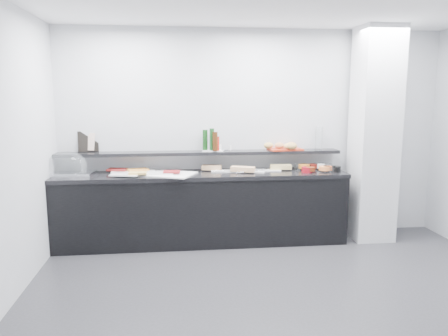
{
  "coord_description": "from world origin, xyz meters",
  "views": [
    {
      "loc": [
        -1.03,
        -3.64,
        1.85
      ],
      "look_at": [
        -0.45,
        1.45,
        1.0
      ],
      "focal_mm": 35.0,
      "sensor_mm": 36.0,
      "label": 1
    }
  ],
  "objects": [
    {
      "name": "fill_black_fruit",
      "position": [
        0.89,
        1.61,
        0.95
      ],
      "size": [
        0.14,
        0.14,
        0.05
      ],
      "primitive_type": "cylinder",
      "rotation": [
        0.0,
        0.0,
        0.43
      ],
      "color": "#DA501D",
      "rests_on": "bowl_black_fruit"
    },
    {
      "name": "sandwich_food_left",
      "position": [
        -0.57,
        1.84,
        0.94
      ],
      "size": [
        0.26,
        0.15,
        0.06
      ],
      "primitive_type": "cube",
      "rotation": [
        0.0,
        0.0,
        -0.26
      ],
      "color": "tan",
      "rests_on": "sandwich_plate_left"
    },
    {
      "name": "bottle_green_a",
      "position": [
        -0.64,
        1.92,
        1.29
      ],
      "size": [
        0.06,
        0.06,
        0.26
      ],
      "primitive_type": "cylinder",
      "rotation": [
        0.0,
        0.0,
        0.01
      ],
      "color": "#0E3610",
      "rests_on": "condiment_tray"
    },
    {
      "name": "bread_roll_s",
      "position": [
        0.46,
        1.78,
        1.21
      ],
      "size": [
        0.15,
        0.11,
        0.08
      ],
      "primitive_type": "ellipsoid",
      "rotation": [
        0.0,
        0.0,
        0.15
      ],
      "color": "#AE8542",
      "rests_on": "bread_tray"
    },
    {
      "name": "sandwich_food_mid",
      "position": [
        -0.19,
        1.67,
        0.94
      ],
      "size": [
        0.32,
        0.22,
        0.06
      ],
      "primitive_type": "cube",
      "rotation": [
        0.0,
        0.0,
        -0.42
      ],
      "color": "#E6AD79",
      "rests_on": "sandwich_plate_mid"
    },
    {
      "name": "bread_roll_se",
      "position": [
        0.44,
        1.81,
        1.21
      ],
      "size": [
        0.16,
        0.11,
        0.08
      ],
      "primitive_type": "ellipsoid",
      "rotation": [
        0.0,
        0.0,
        0.12
      ],
      "color": "tan",
      "rests_on": "bread_tray"
    },
    {
      "name": "buffet_cabinet",
      "position": [
        -0.7,
        1.7,
        0.42
      ],
      "size": [
        3.6,
        0.6,
        0.85
      ],
      "primitive_type": "cube",
      "color": "black",
      "rests_on": "ground"
    },
    {
      "name": "platter_salmon",
      "position": [
        -1.42,
        1.85,
        0.92
      ],
      "size": [
        0.29,
        0.21,
        0.01
      ],
      "primitive_type": "cube",
      "rotation": [
        0.0,
        0.0,
        -0.1
      ],
      "color": "white",
      "rests_on": "linen_runner"
    },
    {
      "name": "sandwich_plate_right",
      "position": [
        0.15,
        1.77,
        0.91
      ],
      "size": [
        0.36,
        0.2,
        0.01
      ],
      "primitive_type": "cube",
      "rotation": [
        0.0,
        0.0,
        -0.15
      ],
      "color": "white",
      "rests_on": "counter_top"
    },
    {
      "name": "counter_top",
      "position": [
        -0.7,
        1.7,
        0.88
      ],
      "size": [
        3.62,
        0.62,
        0.05
      ],
      "primitive_type": "cube",
      "color": "black",
      "rests_on": "buffet_cabinet"
    },
    {
      "name": "tongs_right",
      "position": [
        0.08,
        1.74,
        0.92
      ],
      "size": [
        0.14,
        0.08,
        0.01
      ],
      "primitive_type": "cylinder",
      "rotation": [
        0.0,
        1.57,
        0.5
      ],
      "color": "#B6B8BE",
      "rests_on": "sandwich_plate_right"
    },
    {
      "name": "platter_cheese",
      "position": [
        -1.62,
        1.58,
        0.92
      ],
      "size": [
        0.38,
        0.31,
        0.01
      ],
      "primitive_type": "cube",
      "rotation": [
        0.0,
        0.0,
        -0.27
      ],
      "color": "white",
      "rests_on": "linen_runner"
    },
    {
      "name": "food_cheese",
      "position": [
        -1.47,
        1.56,
        0.94
      ],
      "size": [
        0.21,
        0.14,
        0.02
      ],
      "primitive_type": "cube",
      "rotation": [
        0.0,
        0.0,
        -0.01
      ],
      "color": "#E8BA5A",
      "rests_on": "platter_cheese"
    },
    {
      "name": "sandwich_plate_left",
      "position": [
        -0.38,
        1.77,
        0.91
      ],
      "size": [
        0.39,
        0.23,
        0.01
      ],
      "primitive_type": "cube",
      "rotation": [
        0.0,
        0.0,
        -0.2
      ],
      "color": "silver",
      "rests_on": "counter_top"
    },
    {
      "name": "bowl_glass_fruit",
      "position": [
        0.61,
        1.82,
        0.94
      ],
      "size": [
        0.23,
        0.23,
        0.07
      ],
      "primitive_type": "cylinder",
      "rotation": [
        0.0,
        0.0,
        -0.32
      ],
      "color": "white",
      "rests_on": "counter_top"
    },
    {
      "name": "bowl_glass_cream",
      "position": [
        0.93,
        1.83,
        0.94
      ],
      "size": [
        0.22,
        0.22,
        0.07
      ],
      "primitive_type": "cylinder",
      "rotation": [
        0.0,
        0.0,
        0.07
      ],
      "color": "white",
      "rests_on": "counter_top"
    },
    {
      "name": "food_meat_a",
      "position": [
        -1.75,
        1.84,
        0.94
      ],
      "size": [
        0.26,
        0.2,
        0.02
      ],
      "primitive_type": "cube",
      "rotation": [
        0.0,
        0.0,
        -0.22
      ],
      "color": "maroon",
      "rests_on": "platter_meat_a"
    },
    {
      "name": "platter_meat_b",
      "position": [
        -1.22,
        1.64,
        0.92
      ],
      "size": [
        0.32,
        0.22,
        0.01
      ],
      "primitive_type": "cube",
      "rotation": [
        0.0,
        0.0,
        0.03
      ],
      "color": "white",
      "rests_on": "linen_runner"
    },
    {
      "name": "carafe",
      "position": [
        0.86,
        1.91,
        1.3
      ],
      "size": [
        0.12,
        0.12,
        0.3
      ],
      "primitive_type": "cylinder",
      "rotation": [
        0.0,
        0.0,
        0.23
      ],
      "color": "silver",
      "rests_on": "wall_shelf"
    },
    {
      "name": "bread_roll_nw",
      "position": [
        0.19,
        1.91,
        1.21
      ],
      "size": [
        0.16,
        0.13,
        0.08
      ],
      "primitive_type": "ellipsoid",
      "rotation": [
        0.0,
        0.0,
        0.36
      ],
      "color": "#BA9347",
      "rests_on": "bread_tray"
    },
    {
      "name": "bottle_brown",
      "position": [
        -0.52,
        1.81,
        1.28
      ],
      "size": [
        0.08,
        0.08,
        0.24
      ],
      "primitive_type": "cylinder",
      "rotation": [
        0.0,
        0.0,
        -0.35
      ],
      "color": "#3C1E0A",
      "rests_on": "condiment_tray"
    },
    {
      "name": "bowl_red_jam",
      "position": [
        0.61,
        1.58,
        0.94
      ],
      "size": [
        0.17,
        0.17,
        0.07
      ],
      "primitive_type": "cylinder",
      "rotation": [
        0.0,
        0.0,
        -0.29
      ],
      "color": "maroon",
      "rests_on": "counter_top"
    },
    {
      "name": "column",
      "position": [
        1.5,
        1.65,
        1.35
      ],
      "size": [
        0.5,
        0.5,
        2.7
      ],
      "primitive_type": "cube",
      "color": "silver",
      "rests_on": "ground"
    },
    {
      "name": "shaker_pepper",
      "position": [
        -0.33,
        1.85,
        1.2
      ],
      "size": [
        0.05,
        0.05,
        0.07
      ],
      "primitive_type": "cylinder",
      "rotation": [
        0.0,
        0.0,
        0.42
      ],
      "color": "white",
      "rests_on": "condiment_tray"
    },
    {
      "name": "condiment_tray",
      "position": [
        -0.54,
        1.89,
        1.16
      ],
      "size": [
        0.3,
        0.22,
        0.01
      ],
      "primitive_type": "cube",
      "rotation": [
        0.0,
        0.0,
        -0.25
      ],
      "color": "white",
      "rests_on": "wall_shelf"
    },
    {
      "name": "bread_tray",
      "position": [
        0.41,
        1.91,
        1.16
      ],
      "size": [
        0.45,
        0.34,
        0.02
      ],
      "primitive_type": "cube",
      "rotation": [
        0.0,
        0.0,
        0.11
      ],
      "color": "#B02A12",
      "rests_on": "wall_shelf"
    },
    {
      "name": "wall_shelf",
      "position": [
        -0.7,
        1.88,
        1.13
      ],
      "size": [
        3.6,
        0.25,
        0.04
      ],
      "primitive_type": "cube",
      "color": "black",
      "rests_on": "back_wall"
    },
    {
      "name": "tongs_mid",
      "position": [
        -0.21,
        1.59,
        0.92
      ],
      "size": [
        0.15,
        0.07,
        0.01
      ],
      "primitive_type": "cylinder",
      "rotation": [
        0.0,
        1.57,
        0.4
      ],
      "color": "silver",
      "rests_on": "sandwich_plate_mid"
    },
    {
      "name": "fill_black_jam",
      "position": [
        0.75,
        1.8,
        0.95
      ],
      "size": [
        0.14,
        0.14,
        0.05
      ],
      "primitive_type": "cylinder",
      "rotation": [
        0.0,
        0.0,
        -0.06
      ],
      "color": "#5B130D",
      "rests_on": "bowl_black_jam"
    },
    {
      "name": "bread_roll_midw",
      "position": [
        0.33,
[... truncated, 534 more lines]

